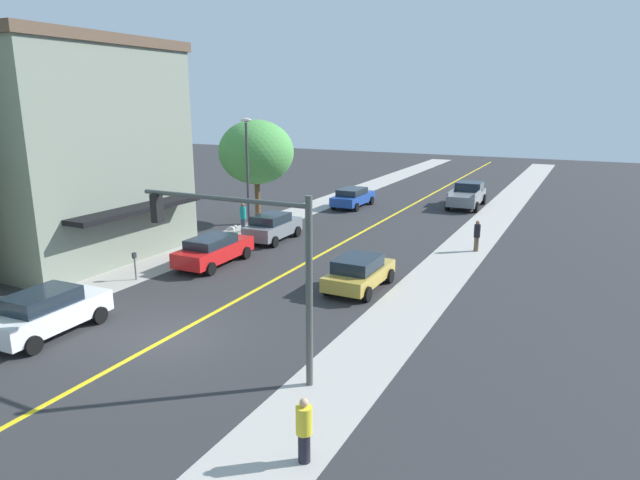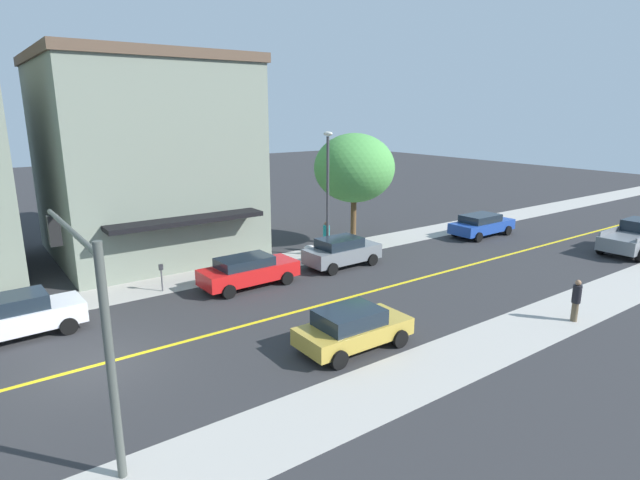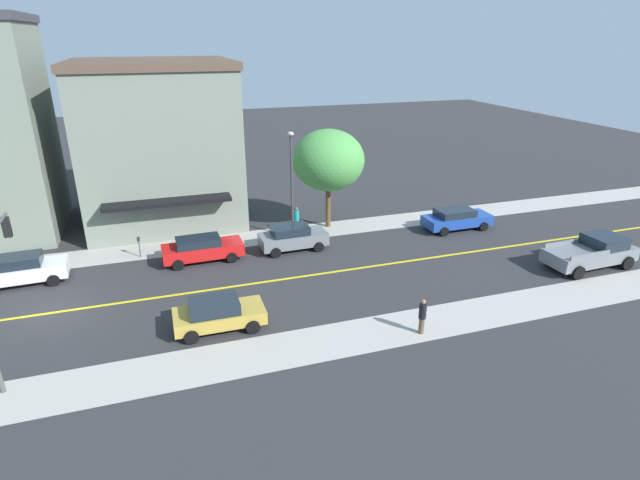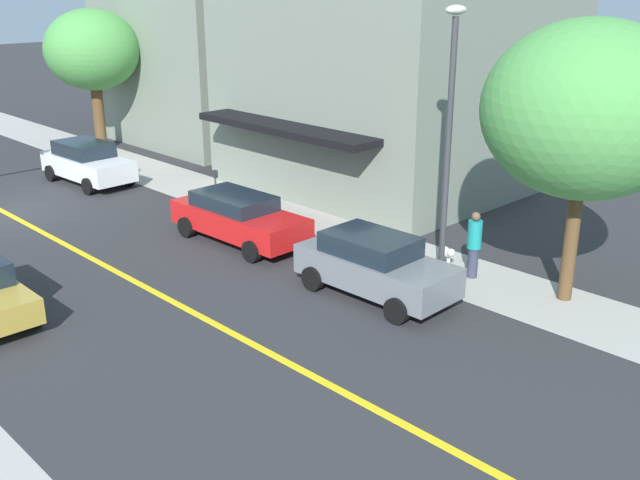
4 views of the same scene
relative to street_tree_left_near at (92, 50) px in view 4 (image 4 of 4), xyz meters
name	(u,v)px [view 4 (image 4 of 4)]	position (x,y,z in m)	size (l,w,h in m)	color
ground_plane	(7,213)	(7.23, 6.67, -4.57)	(140.00, 140.00, 0.00)	#2D2D30
sidewalk_left	(171,179)	(0.61, 6.67, -4.57)	(2.73, 126.00, 0.01)	#ADA8A0
road_centerline_stripe	(7,213)	(7.23, 6.67, -4.57)	(0.20, 126.00, 0.00)	yellow
pale_office_building	(400,37)	(-5.93, 12.94, 0.97)	(12.07, 10.60, 11.06)	gray
street_tree_left_near	(92,50)	(0.00, 0.00, 0.00)	(4.22, 4.22, 6.41)	brown
street_tree_right_corner	(587,110)	(0.05, 23.58, 0.17)	(4.88, 4.88, 6.83)	brown
fire_hydrant	(115,157)	(1.17, 3.31, -4.14)	(0.44, 0.24, 0.87)	red
parking_meter	(215,182)	(1.50, 10.95, -3.72)	(0.12, 0.18, 1.29)	#4C4C51
street_lamp	(450,120)	(1.30, 20.65, -0.28)	(0.70, 0.36, 7.03)	#38383D
red_sedan_left_curb	(238,217)	(3.27, 14.50, -3.78)	(2.06, 4.74, 1.48)	red
white_sedan_left_curb	(87,162)	(3.27, 4.99, -3.73)	(2.09, 4.38, 1.63)	silver
grey_sedan_left_curb	(375,265)	(3.32, 20.08, -3.74)	(2.04, 4.22, 1.59)	slate
pedestrian_teal_shirt	(474,243)	(0.53, 21.13, -3.60)	(0.38, 0.38, 1.84)	#33384C
small_dog	(446,252)	(0.35, 20.11, -4.18)	(0.52, 0.78, 0.59)	silver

